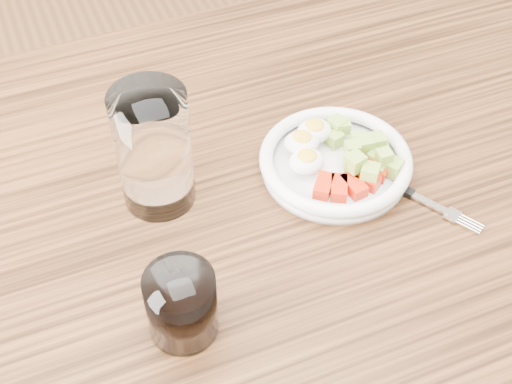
# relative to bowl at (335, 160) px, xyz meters

# --- Properties ---
(dining_table) EXTENTS (1.50, 0.90, 0.77)m
(dining_table) POSITION_rel_bowl_xyz_m (-0.11, -0.03, -0.12)
(dining_table) COLOR brown
(dining_table) RESTS_ON ground
(bowl) EXTENTS (0.20, 0.20, 0.05)m
(bowl) POSITION_rel_bowl_xyz_m (0.00, 0.00, 0.00)
(bowl) COLOR white
(bowl) RESTS_ON dining_table
(fork) EXTENTS (0.10, 0.16, 0.01)m
(fork) POSITION_rel_bowl_xyz_m (0.06, -0.07, -0.01)
(fork) COLOR black
(fork) RESTS_ON dining_table
(water_glass) EXTENTS (0.09, 0.09, 0.16)m
(water_glass) POSITION_rel_bowl_xyz_m (-0.22, 0.04, 0.06)
(water_glass) COLOR white
(water_glass) RESTS_ON dining_table
(coffee_glass) EXTENTS (0.08, 0.08, 0.09)m
(coffee_glass) POSITION_rel_bowl_xyz_m (-0.26, -0.15, 0.02)
(coffee_glass) COLOR white
(coffee_glass) RESTS_ON dining_table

